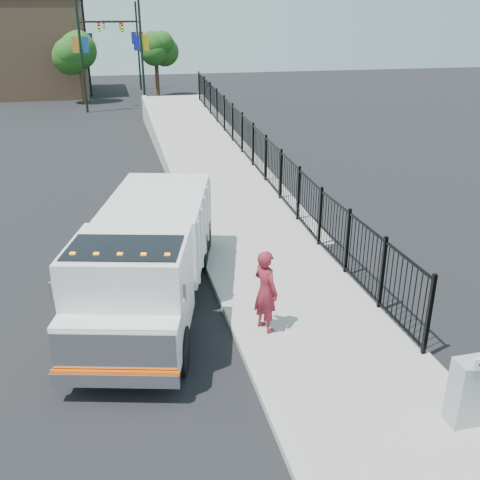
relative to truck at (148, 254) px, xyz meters
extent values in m
plane|color=black|center=(1.81, -1.51, -1.45)|extent=(120.00, 120.00, 0.00)
cube|color=#9E998E|center=(3.73, -3.51, -1.39)|extent=(3.55, 12.00, 0.12)
cube|color=#ADAAA3|center=(1.81, -3.51, -1.37)|extent=(0.30, 12.00, 0.16)
cube|color=#9E998E|center=(3.93, 14.49, -1.45)|extent=(3.95, 24.06, 3.19)
cube|color=black|center=(5.36, 10.49, -0.55)|extent=(0.10, 28.00, 1.80)
cube|color=black|center=(0.10, 0.37, -0.90)|extent=(2.69, 6.76, 0.22)
cube|color=silver|center=(-0.49, -1.83, 0.09)|extent=(2.81, 2.70, 1.98)
cube|color=silver|center=(-0.81, -3.03, -0.41)|extent=(2.43, 1.27, 0.99)
cube|color=silver|center=(-0.90, -3.38, -0.41)|extent=(2.22, 0.66, 0.84)
cube|color=silver|center=(-0.92, -3.46, -0.90)|extent=(2.34, 0.78, 0.28)
cube|color=#DC4202|center=(-0.92, -3.46, -0.75)|extent=(2.31, 0.66, 0.06)
cube|color=black|center=(-0.55, -2.07, 0.68)|extent=(2.43, 1.80, 0.84)
cube|color=silver|center=(0.43, 1.61, 0.09)|extent=(3.37, 4.63, 1.68)
cube|color=silver|center=(-1.94, -2.47, 0.53)|extent=(0.07, 0.07, 0.35)
cube|color=silver|center=(0.45, -3.11, 0.53)|extent=(0.07, 0.07, 0.35)
cube|color=orange|center=(-1.50, -2.18, 1.10)|extent=(0.12, 0.10, 0.06)
cube|color=orange|center=(-1.07, -2.29, 1.10)|extent=(0.12, 0.10, 0.06)
cube|color=orange|center=(-0.64, -2.41, 1.10)|extent=(0.12, 0.10, 0.06)
cube|color=orange|center=(-0.21, -2.52, 1.10)|extent=(0.12, 0.10, 0.06)
cube|color=orange|center=(0.22, -2.64, 1.10)|extent=(0.12, 0.10, 0.06)
cylinder|color=black|center=(-1.67, -2.23, -0.95)|extent=(0.56, 1.04, 0.99)
cylinder|color=black|center=(0.34, -2.77, -0.95)|extent=(0.56, 1.04, 0.99)
cylinder|color=black|center=(-0.42, 2.45, -0.95)|extent=(0.56, 1.04, 0.99)
cylinder|color=black|center=(1.59, 1.91, -0.95)|extent=(0.56, 1.04, 0.99)
cylinder|color=black|center=(-0.14, 3.50, -0.95)|extent=(0.56, 1.04, 0.99)
cylinder|color=black|center=(1.87, 2.97, -0.95)|extent=(0.56, 1.04, 0.99)
imported|color=maroon|center=(2.39, -1.80, -0.37)|extent=(0.70, 0.82, 1.92)
cube|color=gray|center=(4.91, -5.50, -0.70)|extent=(0.55, 0.40, 1.25)
ellipsoid|color=silver|center=(2.68, -0.87, -1.28)|extent=(0.38, 0.38, 0.09)
cylinder|color=black|center=(-2.19, 30.62, 2.55)|extent=(0.18, 0.18, 8.00)
cube|color=black|center=(-0.59, 30.62, 4.85)|extent=(3.20, 0.08, 0.08)
cube|color=black|center=(0.85, 30.62, 4.50)|extent=(0.18, 0.22, 0.60)
cube|color=navy|center=(-1.84, 30.62, 3.35)|extent=(0.45, 0.04, 1.10)
cube|color=#C96D24|center=(-2.54, 30.62, 3.35)|extent=(0.45, 0.04, 1.10)
cylinder|color=black|center=(2.25, 32.38, 2.55)|extent=(0.18, 0.18, 8.00)
cube|color=black|center=(0.65, 32.38, 4.85)|extent=(3.20, 0.08, 0.08)
cube|color=black|center=(-0.79, 32.38, 4.50)|extent=(0.18, 0.22, 0.60)
cube|color=gold|center=(2.60, 32.38, 3.35)|extent=(0.45, 0.04, 1.10)
cube|color=#101A97|center=(1.90, 32.38, 3.35)|extent=(0.45, 0.04, 1.10)
cylinder|color=black|center=(-2.03, 39.79, 2.55)|extent=(0.18, 0.18, 8.00)
cube|color=black|center=(-0.43, 39.79, 4.85)|extent=(3.20, 0.08, 0.08)
cube|color=black|center=(1.01, 39.79, 4.50)|extent=(0.18, 0.22, 0.60)
cube|color=#23209D|center=(-1.68, 39.79, 3.35)|extent=(0.45, 0.04, 1.10)
cube|color=orange|center=(-2.38, 39.79, 3.35)|extent=(0.45, 0.04, 1.10)
cylinder|color=black|center=(2.66, 43.44, 2.55)|extent=(0.18, 0.18, 8.00)
cube|color=black|center=(1.06, 43.44, 4.85)|extent=(3.20, 0.08, 0.08)
cube|color=black|center=(-0.38, 43.44, 4.50)|extent=(0.18, 0.22, 0.60)
cube|color=#D05221|center=(3.01, 43.44, 3.35)|extent=(0.45, 0.04, 1.10)
cube|color=#1F229C|center=(2.31, 43.44, 3.35)|extent=(0.45, 0.04, 1.10)
cylinder|color=#382314|center=(-2.52, 35.19, 0.15)|extent=(0.36, 0.36, 3.20)
sphere|color=#194714|center=(-2.52, 35.19, 2.55)|extent=(3.06, 3.06, 3.06)
cylinder|color=#382314|center=(3.84, 38.30, 0.15)|extent=(0.36, 0.36, 3.20)
sphere|color=#194714|center=(3.84, 38.30, 2.55)|extent=(2.38, 2.38, 2.38)
cylinder|color=#382314|center=(-3.52, 46.97, 0.15)|extent=(0.36, 0.36, 3.20)
sphere|color=#194714|center=(-3.52, 46.97, 2.55)|extent=(2.71, 2.71, 2.71)
cube|color=#8C664C|center=(-7.19, 42.49, 2.55)|extent=(10.00, 10.00, 8.00)
camera|label=1|loc=(-0.59, -11.78, 5.19)|focal=40.00mm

